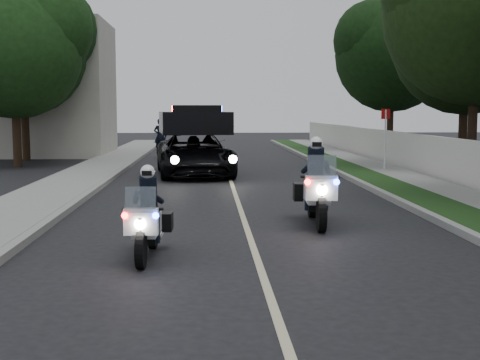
{
  "coord_description": "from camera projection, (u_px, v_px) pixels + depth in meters",
  "views": [
    {
      "loc": [
        -0.8,
        -9.33,
        2.4
      ],
      "look_at": [
        -0.14,
        3.72,
        1.0
      ],
      "focal_mm": 48.96,
      "sensor_mm": 36.0,
      "label": 1
    }
  ],
  "objects": [
    {
      "name": "curb_right",
      "position": [
        370.0,
        188.0,
        19.69
      ],
      "size": [
        0.2,
        60.0,
        0.15
      ],
      "primitive_type": "cube",
      "color": "gray",
      "rests_on": "ground"
    },
    {
      "name": "bicycle",
      "position": [
        161.0,
        158.0,
        32.96
      ],
      "size": [
        0.66,
        1.61,
        0.83
      ],
      "primitive_type": "imported",
      "rotation": [
        0.0,
        0.0,
        -0.07
      ],
      "color": "black",
      "rests_on": "ground"
    },
    {
      "name": "tree_right_c",
      "position": [
        461.0,
        167.0,
        27.77
      ],
      "size": [
        6.61,
        6.61,
        10.17
      ],
      "primitive_type": null,
      "rotation": [
        0.0,
        0.0,
        -0.09
      ],
      "color": "black",
      "rests_on": "ground"
    },
    {
      "name": "police_suv",
      "position": [
        195.0,
        175.0,
        24.08
      ],
      "size": [
        3.18,
        5.89,
        2.75
      ],
      "primitive_type": "imported",
      "rotation": [
        0.0,
        0.0,
        0.1
      ],
      "color": "black",
      "rests_on": "ground"
    },
    {
      "name": "ground",
      "position": [
        263.0,
        275.0,
        9.56
      ],
      "size": [
        120.0,
        120.0,
        0.0
      ],
      "primitive_type": "plane",
      "color": "black",
      "rests_on": "ground"
    },
    {
      "name": "sidewalk_left",
      "position": [
        58.0,
        189.0,
        19.22
      ],
      "size": [
        2.0,
        60.0,
        0.16
      ],
      "primitive_type": "cube",
      "color": "gray",
      "rests_on": "ground"
    },
    {
      "name": "curb_left",
      "position": [
        95.0,
        189.0,
        19.27
      ],
      "size": [
        0.2,
        60.0,
        0.15
      ],
      "primitive_type": "cube",
      "color": "gray",
      "rests_on": "ground"
    },
    {
      "name": "tree_left_far",
      "position": [
        27.0,
        160.0,
        31.2
      ],
      "size": [
        7.41,
        7.41,
        9.95
      ],
      "primitive_type": null,
      "rotation": [
        0.0,
        0.0,
        0.29
      ],
      "color": "black",
      "rests_on": "ground"
    },
    {
      "name": "police_moto_left",
      "position": [
        148.0,
        257.0,
        10.69
      ],
      "size": [
        0.7,
        1.81,
        1.52
      ],
      "primitive_type": null,
      "rotation": [
        0.0,
        0.0,
        -0.04
      ],
      "color": "silver",
      "rests_on": "ground"
    },
    {
      "name": "sign_post",
      "position": [
        384.0,
        173.0,
        25.08
      ],
      "size": [
        0.5,
        0.5,
        2.52
      ],
      "primitive_type": null,
      "rotation": [
        0.0,
        0.0,
        0.31
      ],
      "color": "red",
      "rests_on": "ground"
    },
    {
      "name": "property_wall",
      "position": [
        468.0,
        165.0,
        19.77
      ],
      "size": [
        0.22,
        60.0,
        1.5
      ],
      "primitive_type": "cube",
      "color": "beige",
      "rests_on": "ground"
    },
    {
      "name": "tree_left_near",
      "position": [
        18.0,
        167.0,
        27.63
      ],
      "size": [
        6.67,
        6.67,
        9.41
      ],
      "primitive_type": null,
      "rotation": [
        0.0,
        0.0,
        0.2
      ],
      "color": "#173913",
      "rests_on": "ground"
    },
    {
      "name": "tree_right_d",
      "position": [
        471.0,
        172.0,
        25.47
      ],
      "size": [
        7.41,
        7.41,
        11.86
      ],
      "primitive_type": null,
      "rotation": [
        0.0,
        0.0,
        -0.04
      ],
      "color": "#1C3612",
      "rests_on": "ground"
    },
    {
      "name": "building_far",
      "position": [
        32.0,
        89.0,
        34.5
      ],
      "size": [
        8.0,
        6.0,
        7.0
      ],
      "primitive_type": "cube",
      "color": "#A8A396",
      "rests_on": "ground"
    },
    {
      "name": "grass_verge",
      "position": [
        393.0,
        187.0,
        19.72
      ],
      "size": [
        1.2,
        60.0,
        0.16
      ],
      "primitive_type": "cube",
      "color": "#193814",
      "rests_on": "ground"
    },
    {
      "name": "cyclist",
      "position": [
        161.0,
        158.0,
        32.96
      ],
      "size": [
        0.68,
        0.49,
        1.78
      ],
      "primitive_type": "imported",
      "rotation": [
        0.0,
        0.0,
        3.04
      ],
      "color": "black",
      "rests_on": "ground"
    },
    {
      "name": "lane_marking",
      "position": [
        234.0,
        191.0,
        19.49
      ],
      "size": [
        0.12,
        50.0,
        0.01
      ],
      "primitive_type": "cube",
      "color": "#BFB78C",
      "rests_on": "ground"
    },
    {
      "name": "tree_right_e",
      "position": [
        389.0,
        152.0,
        37.17
      ],
      "size": [
        6.56,
        6.56,
        10.6
      ],
      "primitive_type": null,
      "rotation": [
        0.0,
        0.0,
        -0.03
      ],
      "color": "black",
      "rests_on": "ground"
    },
    {
      "name": "sidewalk_right",
      "position": [
        435.0,
        187.0,
        19.79
      ],
      "size": [
        1.4,
        60.0,
        0.16
      ],
      "primitive_type": "cube",
      "color": "gray",
      "rests_on": "ground"
    },
    {
      "name": "police_moto_right",
      "position": [
        316.0,
        224.0,
        13.82
      ],
      "size": [
        0.89,
        2.22,
        1.85
      ],
      "primitive_type": null,
      "rotation": [
        0.0,
        0.0,
        -0.06
      ],
      "color": "silver",
      "rests_on": "ground"
    }
  ]
}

